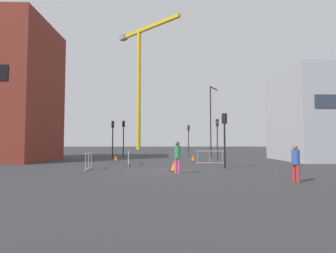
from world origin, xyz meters
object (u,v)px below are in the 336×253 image
at_px(traffic_light_corner, 189,135).
at_px(traffic_cone_orange, 116,158).
at_px(traffic_light_crosswalk, 217,133).
at_px(traffic_cone_on_verge, 193,158).
at_px(construction_crane, 140,70).
at_px(traffic_light_island, 113,133).
at_px(streetlamp_tall, 212,115).
at_px(traffic_light_verge, 124,133).
at_px(traffic_light_far, 224,131).
at_px(pedestrian_walking, 178,155).
at_px(pedestrian_waiting, 296,160).
at_px(traffic_cone_striped, 174,166).

bearing_deg(traffic_light_corner, traffic_cone_orange, -137.49).
xyz_separation_m(traffic_light_crosswalk, traffic_cone_on_verge, (-2.45, -0.82, -2.42)).
distance_m(construction_crane, traffic_light_island, 33.68).
relative_size(streetlamp_tall, traffic_light_verge, 1.91).
bearing_deg(traffic_cone_on_verge, traffic_cone_orange, 176.65).
height_order(streetlamp_tall, traffic_light_island, streetlamp_tall).
height_order(traffic_light_island, traffic_cone_orange, traffic_light_island).
bearing_deg(traffic_light_far, construction_crane, 102.99).
bearing_deg(traffic_light_corner, traffic_light_far, -85.44).
height_order(traffic_light_crosswalk, pedestrian_walking, traffic_light_crosswalk).
bearing_deg(traffic_light_corner, construction_crane, 107.27).
relative_size(pedestrian_waiting, traffic_cone_orange, 3.28).
xyz_separation_m(pedestrian_waiting, traffic_cone_striped, (-5.24, 4.69, -0.68)).
relative_size(traffic_cone_orange, traffic_cone_on_verge, 0.90).
bearing_deg(traffic_cone_on_verge, pedestrian_waiting, -76.66).
distance_m(traffic_light_verge, traffic_light_far, 15.81).
distance_m(traffic_cone_striped, traffic_cone_orange, 10.23).
xyz_separation_m(traffic_light_corner, pedestrian_walking, (-2.25, -17.07, -1.50)).
distance_m(construction_crane, pedestrian_walking, 47.11).
bearing_deg(traffic_light_verge, pedestrian_walking, -71.17).
height_order(traffic_light_corner, traffic_light_island, traffic_light_island).
height_order(pedestrian_walking, traffic_cone_orange, pedestrian_walking).
distance_m(pedestrian_waiting, traffic_cone_orange, 17.08).
bearing_deg(construction_crane, traffic_light_far, -77.01).
height_order(construction_crane, traffic_light_verge, construction_crane).
distance_m(traffic_light_island, pedestrian_walking, 14.98).
bearing_deg(streetlamp_tall, traffic_cone_striped, -109.70).
bearing_deg(traffic_light_island, pedestrian_walking, -65.18).
height_order(traffic_light_island, pedestrian_waiting, traffic_light_island).
bearing_deg(pedestrian_waiting, traffic_light_far, 105.35).
relative_size(construction_crane, pedestrian_walking, 15.02).
xyz_separation_m(streetlamp_tall, traffic_light_verge, (-10.11, 1.34, -1.95)).
distance_m(traffic_light_crosswalk, pedestrian_waiting, 14.06).
bearing_deg(pedestrian_walking, traffic_light_verge, 108.83).
relative_size(traffic_light_island, traffic_cone_on_verge, 7.10).
bearing_deg(traffic_light_verge, construction_crane, 91.13).
xyz_separation_m(traffic_light_crosswalk, traffic_light_island, (-10.69, 2.94, 0.01)).
height_order(traffic_light_island, traffic_light_verge, traffic_light_verge).
distance_m(traffic_light_island, traffic_cone_on_verge, 9.38).
bearing_deg(streetlamp_tall, traffic_cone_on_verge, -118.27).
relative_size(construction_crane, traffic_cone_striped, 43.69).
xyz_separation_m(traffic_light_crosswalk, traffic_light_verge, (-9.91, 5.45, 0.14)).
bearing_deg(construction_crane, traffic_cone_striped, -82.10).
xyz_separation_m(construction_crane, traffic_light_crosswalk, (10.45, -33.06, -15.06)).
distance_m(construction_crane, traffic_light_crosswalk, 37.80).
bearing_deg(traffic_cone_on_verge, traffic_light_far, -78.54).
relative_size(traffic_light_far, traffic_cone_striped, 5.99).
relative_size(construction_crane, traffic_cone_on_verge, 48.29).
distance_m(traffic_light_verge, pedestrian_walking, 17.03).
distance_m(traffic_light_corner, traffic_light_island, 9.21).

